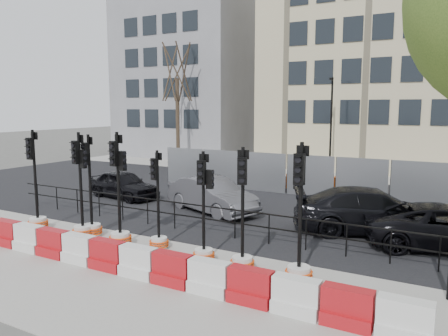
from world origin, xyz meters
The scene contains 23 objects.
ground centered at (0.00, 0.00, 0.00)m, with size 120.00×120.00×0.00m, color #51514C.
sidewalk_near centered at (0.00, -3.00, 0.01)m, with size 40.00×6.00×0.02m, color gray.
road centered at (0.00, 7.00, 0.01)m, with size 40.00×14.00×0.03m, color black.
sidewalk_far centered at (0.00, 16.00, 0.01)m, with size 40.00×4.00×0.02m, color gray.
building_grey centered at (-14.00, 21.99, 7.00)m, with size 11.00×9.06×14.00m.
building_cream centered at (2.00, 21.99, 9.00)m, with size 15.00×10.06×18.00m.
kerb_railing centered at (0.00, 1.20, 0.69)m, with size 18.00×0.04×1.00m.
heras_fencing centered at (-0.01, 9.80, 0.68)m, with size 14.33×1.72×2.00m.
lamp_post_far centered at (0.50, 14.98, 3.22)m, with size 0.12×0.56×6.00m.
tree_bare_far centered at (-11.00, 15.50, 6.65)m, with size 2.00×2.00×9.00m.
barrier_row centered at (0.00, -2.80, 0.37)m, with size 14.65×0.50×0.80m.
traffic_signal_a centered at (-5.42, -1.16, 0.73)m, with size 0.69×0.69×3.52m.
traffic_signal_b centered at (-3.23, -1.14, 0.83)m, with size 0.69×0.69×3.50m.
traffic_signal_c centered at (-3.14, -0.83, 0.70)m, with size 0.67×0.67×3.41m.
traffic_signal_d centered at (-1.60, -1.15, 0.85)m, with size 0.70×0.70×3.55m.
traffic_signal_e centered at (-0.38, -0.81, 0.62)m, with size 0.60×0.60×3.03m.
traffic_signal_f centered at (1.43, -1.11, 0.74)m, with size 0.61×0.61×3.11m.
traffic_signal_g centered at (2.66, -1.20, 0.68)m, with size 0.65×0.65×3.29m.
traffic_signal_h centered at (4.22, -1.21, 0.72)m, with size 0.69×0.69×3.48m.
car_a centered at (-6.40, 4.39, 0.65)m, with size 4.04×2.16×1.31m, color black.
car_b centered at (-1.33, 4.00, 0.72)m, with size 4.64×3.04×1.45m, color #4C4C51.
car_c centered at (4.96, 4.12, 0.77)m, with size 5.74×4.07×1.54m, color black.
car_d centered at (7.28, 3.53, 0.67)m, with size 5.31×3.74×1.35m, color black.
Camera 1 is at (7.56, -11.06, 4.32)m, focal length 35.00 mm.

